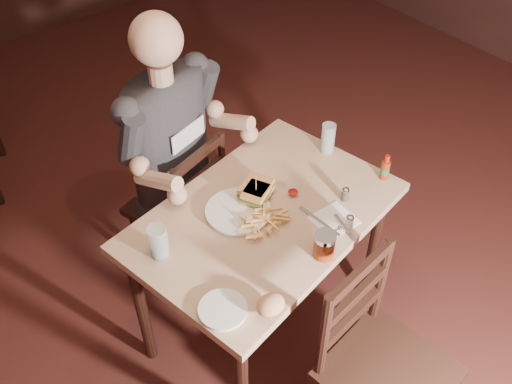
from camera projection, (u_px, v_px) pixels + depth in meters
room_shell at (285, 58)px, 1.92m from camera, size 7.00×7.00×7.00m
main_table at (264, 229)px, 2.34m from camera, size 1.19×0.91×0.77m
chair_far at (176, 204)px, 2.80m from camera, size 0.49×0.52×0.84m
chair_near at (388, 374)px, 2.10m from camera, size 0.48×0.52×0.92m
diner at (174, 124)px, 2.44m from camera, size 0.67×0.59×0.99m
dinner_plate at (238, 212)px, 2.27m from camera, size 0.30×0.30×0.01m
sandwich_left at (256, 185)px, 2.29m from camera, size 0.16×0.15×0.11m
sandwich_right at (256, 192)px, 2.27m from camera, size 0.14×0.13×0.10m
fries_pile at (264, 221)px, 2.20m from camera, size 0.27×0.21×0.04m
ketchup_dollop at (293, 192)px, 2.33m from camera, size 0.05×0.05×0.01m
glass_left at (159, 242)px, 2.07m from camera, size 0.09×0.09×0.14m
glass_right at (328, 138)px, 2.51m from camera, size 0.07×0.07×0.14m
hot_sauce at (386, 167)px, 2.38m from camera, size 0.04×0.04×0.12m
salt_shaker at (350, 222)px, 2.20m from camera, size 0.04×0.04×0.06m
pepper_shaker at (345, 194)px, 2.31m from camera, size 0.04×0.04×0.06m
syrup_dispenser at (324, 245)px, 2.08m from camera, size 0.10×0.10×0.11m
napkin at (334, 220)px, 2.24m from camera, size 0.17×0.16×0.00m
knife at (319, 221)px, 2.23m from camera, size 0.03×0.21×0.01m
fork at (345, 228)px, 2.21m from camera, size 0.05×0.16×0.00m
side_plate at (223, 310)px, 1.93m from camera, size 0.19×0.19×0.01m
bread_roll at (270, 305)px, 1.90m from camera, size 0.12×0.10×0.06m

